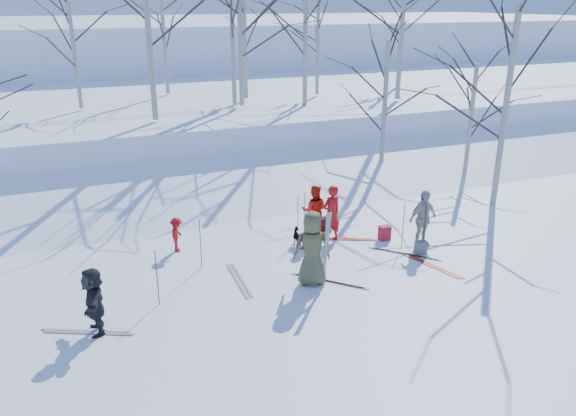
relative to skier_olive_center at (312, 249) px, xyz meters
name	(u,v)px	position (x,y,z in m)	size (l,w,h in m)	color
ground	(311,276)	(0.14, 0.37, -0.93)	(120.00, 120.00, 0.00)	white
snow_ramp	(230,189)	(0.14, 7.37, -0.78)	(70.00, 9.50, 1.40)	white
snow_plateau	(173,115)	(0.14, 17.37, 0.07)	(70.00, 18.00, 2.20)	white
far_hill	(121,58)	(0.14, 38.37, 1.07)	(90.00, 30.00, 6.00)	white
skier_olive_center	(312,249)	(0.00, 0.00, 0.00)	(0.91, 0.59, 1.86)	#4A4B2D
skier_red_north	(331,214)	(1.58, 2.15, -0.09)	(0.61, 0.40, 1.67)	#AA0F12
skier_redor_behind	(314,211)	(1.29, 2.67, -0.15)	(0.75, 0.59, 1.55)	red
skier_red_seated	(177,234)	(-2.63, 3.12, -0.44)	(0.63, 0.36, 0.98)	#AA0F12
skier_cream_east	(423,219)	(3.75, 0.86, -0.11)	(0.96, 0.40, 1.65)	beige
skier_grey_west	(94,301)	(-5.02, -0.24, -0.20)	(1.35, 0.43, 1.45)	black
dog	(300,238)	(0.59, 2.10, -0.67)	(0.28, 0.62, 0.52)	black
upright_ski_left	(325,250)	(0.25, -0.22, 0.02)	(0.07, 0.02, 1.90)	silver
upright_ski_right	(326,249)	(0.29, -0.18, 0.02)	(0.07, 0.02, 1.90)	silver
ski_pair_a	(405,254)	(3.04, 0.56, -0.92)	(1.42, 1.54, 0.02)	silver
ski_pair_b	(432,265)	(3.30, -0.31, -0.92)	(0.71, 1.88, 0.02)	#AD2F18
ski_pair_c	(239,280)	(-1.60, 0.81, -0.92)	(0.28, 1.91, 0.02)	silver
ski_pair_d	(87,332)	(-5.24, -0.20, -0.92)	(1.80, 1.00, 0.02)	silver
ski_pair_e	(342,239)	(1.91, 2.11, -0.92)	(1.81, 0.98, 0.02)	#AD2F18
ski_pair_f	(329,281)	(0.44, -0.09, -0.92)	(1.45, 1.51, 0.02)	silver
ski_pole_a	(425,226)	(3.72, 0.70, -0.26)	(0.02, 0.02, 1.34)	black
ski_pole_b	(298,218)	(0.75, 2.61, -0.26)	(0.02, 0.02, 1.34)	black
ski_pole_c	(200,243)	(-2.27, 1.90, -0.26)	(0.02, 0.02, 1.34)	black
ski_pole_d	(157,278)	(-3.63, 0.40, -0.26)	(0.02, 0.02, 1.34)	black
ski_pole_e	(305,214)	(1.05, 2.81, -0.26)	(0.02, 0.02, 1.34)	black
ski_pole_f	(403,224)	(3.26, 1.04, -0.26)	(0.02, 0.02, 1.34)	black
backpack_red	(385,233)	(3.05, 1.64, -0.72)	(0.32, 0.22, 0.42)	#A81929
backpack_grey	(421,248)	(3.44, 0.41, -0.74)	(0.30, 0.20, 0.38)	#5B5D63
backpack_dark	(324,224)	(1.72, 2.93, -0.73)	(0.34, 0.24, 0.40)	black
birch_plateau_b	(240,36)	(2.21, 12.22, 4.15)	(4.64, 4.64, 5.77)	silver
birch_plateau_c	(74,49)	(-4.28, 14.16, 3.69)	(3.99, 3.99, 4.85)	silver
birch_plateau_d	(147,14)	(-1.79, 10.57, 5.09)	(5.95, 5.95, 7.65)	silver
birch_plateau_e	(305,35)	(4.90, 11.59, 4.19)	(4.69, 4.69, 5.84)	silver
birch_plateau_f	(244,28)	(2.98, 13.99, 4.38)	(4.96, 4.96, 6.23)	silver
birch_plateau_g	(318,50)	(6.55, 13.85, 3.35)	(3.52, 3.52, 4.16)	silver
birch_plateau_h	(403,7)	(9.44, 11.22, 5.30)	(6.24, 6.24, 8.05)	silver
birch_plateau_i	(232,32)	(2.06, 12.82, 4.29)	(4.83, 4.83, 6.05)	silver
birch_plateau_k	(402,28)	(11.97, 15.11, 4.21)	(4.72, 4.72, 5.88)	silver
birch_plateau_l	(164,36)	(-0.10, 16.91, 3.95)	(4.35, 4.35, 5.36)	silver
birch_edge_b	(505,109)	(8.07, 2.86, 2.28)	(5.10, 5.10, 6.42)	silver
birch_edge_c	(470,123)	(9.06, 5.60, 1.24)	(3.63, 3.63, 4.33)	silver
birch_edge_e	(384,112)	(6.04, 6.82, 1.66)	(4.22, 4.22, 5.18)	silver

